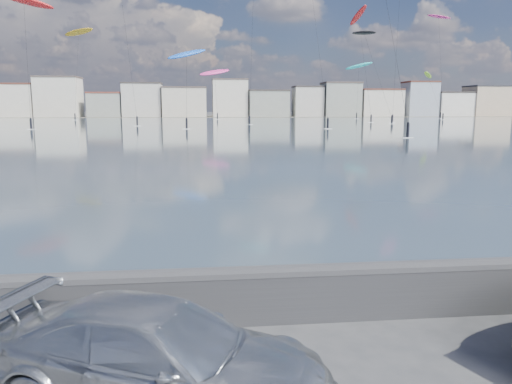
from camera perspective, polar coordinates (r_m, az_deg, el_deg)
bay_water at (r=97.41m, az=-6.26°, el=7.41°), size 500.00×177.00×0.00m
far_shore_strip at (r=205.87m, az=-6.30°, el=8.62°), size 500.00×60.00×0.00m
seawall at (r=9.16m, az=-5.45°, el=-11.55°), size 400.00×0.36×1.08m
far_buildings at (r=191.85m, az=-5.93°, el=10.34°), size 240.79×13.26×14.60m
car_silver at (r=6.98m, az=-11.01°, el=-17.96°), size 5.04×3.52×1.36m
kitesurfer_0 at (r=166.60m, az=-19.61°, el=16.76°), size 10.33×15.83×27.68m
kitesurfer_1 at (r=141.97m, az=11.62°, el=19.01°), size 3.99×19.01×30.22m
kitesurfer_3 at (r=180.71m, az=19.08°, el=12.43°), size 6.10×11.62×15.75m
kitesurfer_5 at (r=100.20m, az=-7.92°, el=15.21°), size 8.21×14.88×15.50m
kitesurfer_9 at (r=169.11m, az=11.68°, el=13.87°), size 9.49×8.22×18.64m
kitesurfer_10 at (r=127.17m, az=12.27°, el=17.22°), size 6.93×15.91×22.13m
kitesurfer_13 at (r=102.35m, az=-25.01°, el=19.15°), size 10.58×8.50×24.35m
kitesurfer_17 at (r=160.46m, az=-4.75°, el=13.43°), size 10.52×10.73×16.25m
kitesurfer_18 at (r=167.72m, az=20.16°, el=18.08°), size 6.49×13.55×31.96m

